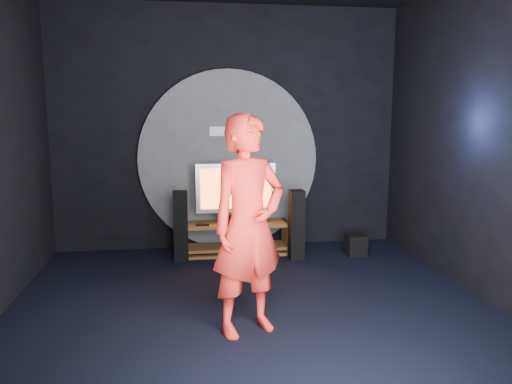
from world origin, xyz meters
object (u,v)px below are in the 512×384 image
tower_speaker_left (181,226)px  subwoofer (356,245)px  media_console (237,240)px  tv (236,190)px  tower_speaker_right (297,225)px  player (248,226)px

tower_speaker_left → subwoofer: 2.46m
media_console → tv: (-0.01, 0.07, 0.71)m
tv → tower_speaker_right: tv is taller
tower_speaker_left → subwoofer: bearing=-2.2°
tv → subwoofer: (1.65, -0.38, -0.76)m
media_console → subwoofer: media_console is taller
tower_speaker_right → tv: bearing=150.4°
tower_speaker_left → tower_speaker_right: bearing=-5.6°
tower_speaker_left → subwoofer: tower_speaker_left is taller
tower_speaker_left → tower_speaker_right: 1.57m
subwoofer → player: (-1.82, -2.20, 0.85)m
media_console → subwoofer: 1.68m
media_console → player: bearing=-93.9°
subwoofer → player: player is taller
tv → player: size_ratio=0.56×
tower_speaker_right → media_console: bearing=154.1°
tower_speaker_right → player: player is taller
tower_speaker_left → player: 2.43m
tower_speaker_left → media_console: bearing=15.9°
media_console → subwoofer: bearing=-10.9°
tower_speaker_right → tower_speaker_left: bearing=174.4°
tower_speaker_left → player: player is taller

